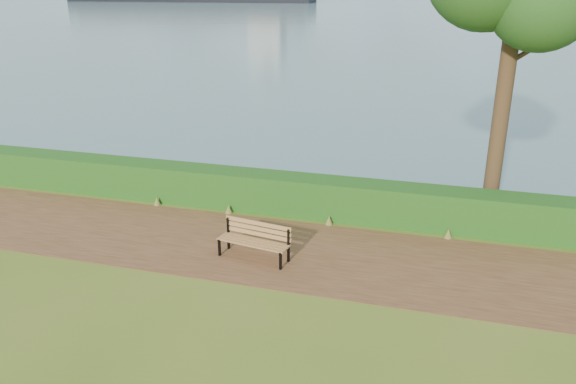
% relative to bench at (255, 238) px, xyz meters
% --- Properties ---
extents(ground, '(140.00, 140.00, 0.00)m').
position_rel_bench_xyz_m(ground, '(-0.41, 0.15, -0.47)').
color(ground, '#54611B').
rests_on(ground, ground).
extents(path, '(40.00, 3.40, 0.01)m').
position_rel_bench_xyz_m(path, '(-0.41, 0.45, -0.46)').
color(path, '#53311C').
rests_on(path, ground).
extents(hedge, '(32.00, 0.85, 1.00)m').
position_rel_bench_xyz_m(hedge, '(-0.41, 2.75, 0.03)').
color(hedge, '#154313').
rests_on(hedge, ground).
extents(bench, '(1.67, 0.73, 0.81)m').
position_rel_bench_xyz_m(bench, '(0.00, 0.00, 0.00)').
color(bench, black).
rests_on(bench, ground).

